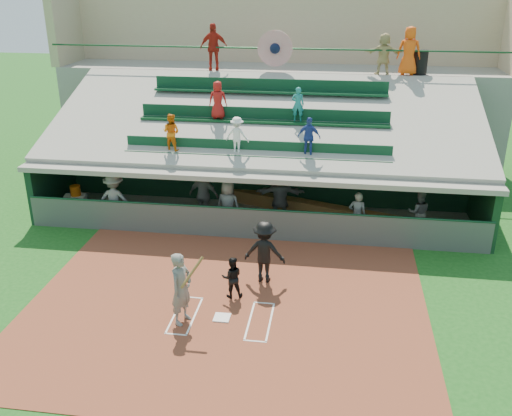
# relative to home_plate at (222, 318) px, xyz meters

# --- Properties ---
(ground) EXTENTS (100.00, 100.00, 0.00)m
(ground) POSITION_rel_home_plate_xyz_m (0.00, 0.00, -0.04)
(ground) COLOR #164C15
(ground) RESTS_ON ground
(dirt_slab) EXTENTS (11.00, 9.00, 0.02)m
(dirt_slab) POSITION_rel_home_plate_xyz_m (0.00, 0.50, -0.03)
(dirt_slab) COLOR brown
(dirt_slab) RESTS_ON ground
(home_plate) EXTENTS (0.43, 0.43, 0.03)m
(home_plate) POSITION_rel_home_plate_xyz_m (0.00, 0.00, 0.00)
(home_plate) COLOR silver
(home_plate) RESTS_ON dirt_slab
(batters_box_chalk) EXTENTS (2.65, 1.85, 0.01)m
(batters_box_chalk) POSITION_rel_home_plate_xyz_m (0.00, 0.00, -0.01)
(batters_box_chalk) COLOR white
(batters_box_chalk) RESTS_ON dirt_slab
(dugout_floor) EXTENTS (16.00, 3.50, 0.04)m
(dugout_floor) POSITION_rel_home_plate_xyz_m (0.00, 6.75, -0.02)
(dugout_floor) COLOR gray
(dugout_floor) RESTS_ON ground
(concourse_slab) EXTENTS (20.00, 3.00, 4.60)m
(concourse_slab) POSITION_rel_home_plate_xyz_m (0.00, 13.50, 2.26)
(concourse_slab) COLOR gray
(concourse_slab) RESTS_ON ground
(grandstand) EXTENTS (20.40, 10.40, 7.80)m
(grandstand) POSITION_rel_home_plate_xyz_m (-0.01, 10.51, 2.23)
(grandstand) COLOR #4F544F
(grandstand) RESTS_ON ground
(batter_at_plate) EXTENTS (0.98, 0.85, 1.99)m
(batter_at_plate) POSITION_rel_home_plate_xyz_m (-0.99, -0.29, 0.98)
(batter_at_plate) COLOR #5E615B
(batter_at_plate) RESTS_ON dirt_slab
(catcher) EXTENTS (0.69, 0.60, 1.23)m
(catcher) POSITION_rel_home_plate_xyz_m (0.07, 1.14, 0.60)
(catcher) COLOR black
(catcher) RESTS_ON dirt_slab
(home_umpire) EXTENTS (1.28, 0.81, 1.90)m
(home_umpire) POSITION_rel_home_plate_xyz_m (0.86, 2.19, 0.94)
(home_umpire) COLOR black
(home_umpire) RESTS_ON dirt_slab
(dugout_bench) EXTENTS (15.55, 5.70, 0.49)m
(dugout_bench) POSITION_rel_home_plate_xyz_m (0.13, 8.01, 0.25)
(dugout_bench) COLOR olive
(dugout_bench) RESTS_ON dugout_floor
(white_table) EXTENTS (0.90, 0.75, 0.70)m
(white_table) POSITION_rel_home_plate_xyz_m (-6.95, 6.25, 0.35)
(white_table) COLOR silver
(white_table) RESTS_ON dugout_floor
(water_cooler) EXTENTS (0.38, 0.38, 0.38)m
(water_cooler) POSITION_rel_home_plate_xyz_m (-6.91, 6.30, 0.89)
(water_cooler) COLOR #C8550B
(water_cooler) RESTS_ON white_table
(dugout_player_a) EXTENTS (1.30, 0.78, 1.97)m
(dugout_player_a) POSITION_rel_home_plate_xyz_m (-5.00, 5.41, 0.99)
(dugout_player_a) COLOR #60625D
(dugout_player_a) RESTS_ON dugout_floor
(dugout_player_b) EXTENTS (1.23, 0.72, 1.97)m
(dugout_player_b) POSITION_rel_home_plate_xyz_m (-1.92, 6.28, 0.99)
(dugout_player_b) COLOR #5B5D58
(dugout_player_b) RESTS_ON dugout_floor
(dugout_player_c) EXTENTS (0.97, 0.73, 1.79)m
(dugout_player_c) POSITION_rel_home_plate_xyz_m (-0.90, 5.69, 0.90)
(dugout_player_c) COLOR #595C57
(dugout_player_c) RESTS_ON dugout_floor
(dugout_player_d) EXTENTS (1.85, 0.74, 1.95)m
(dugout_player_d) POSITION_rel_home_plate_xyz_m (0.84, 6.74, 0.98)
(dugout_player_d) COLOR #525550
(dugout_player_d) RESTS_ON dugout_floor
(dugout_player_e) EXTENTS (0.63, 0.44, 1.66)m
(dugout_player_e) POSITION_rel_home_plate_xyz_m (3.62, 5.61, 0.83)
(dugout_player_e) COLOR #5F625D
(dugout_player_e) RESTS_ON dugout_floor
(dugout_player_f) EXTENTS (0.77, 0.60, 1.56)m
(dugout_player_f) POSITION_rel_home_plate_xyz_m (5.77, 6.27, 0.78)
(dugout_player_f) COLOR #5A5C57
(dugout_player_f) RESTS_ON dugout_floor
(trash_bin) EXTENTS (0.66, 0.66, 1.00)m
(trash_bin) POSITION_rel_home_plate_xyz_m (6.05, 12.39, 5.06)
(trash_bin) COLOR black
(trash_bin) RESTS_ON concourse_slab
(concourse_staff_a) EXTENTS (1.25, 0.77, 1.99)m
(concourse_staff_a) POSITION_rel_home_plate_xyz_m (-2.67, 12.12, 5.56)
(concourse_staff_a) COLOR #A81E13
(concourse_staff_a) RESTS_ON concourse_slab
(concourse_staff_b) EXTENTS (1.03, 0.73, 1.98)m
(concourse_staff_b) POSITION_rel_home_plate_xyz_m (5.54, 12.03, 5.55)
(concourse_staff_b) COLOR #ED4F0D
(concourse_staff_b) RESTS_ON concourse_slab
(concourse_staff_c) EXTENTS (1.60, 0.63, 1.69)m
(concourse_staff_c) POSITION_rel_home_plate_xyz_m (4.53, 12.12, 5.41)
(concourse_staff_c) COLOR tan
(concourse_staff_c) RESTS_ON concourse_slab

